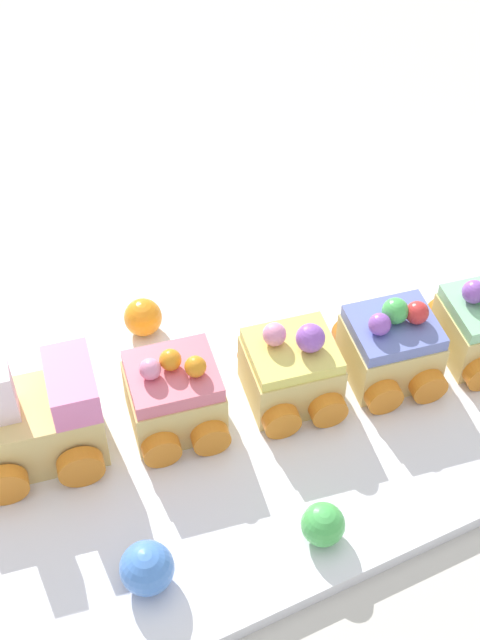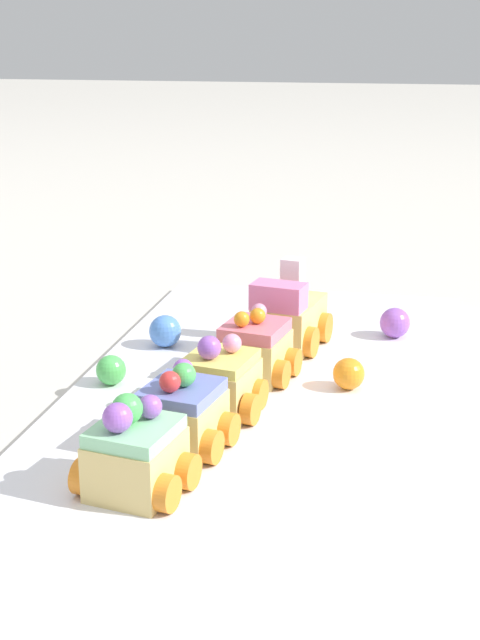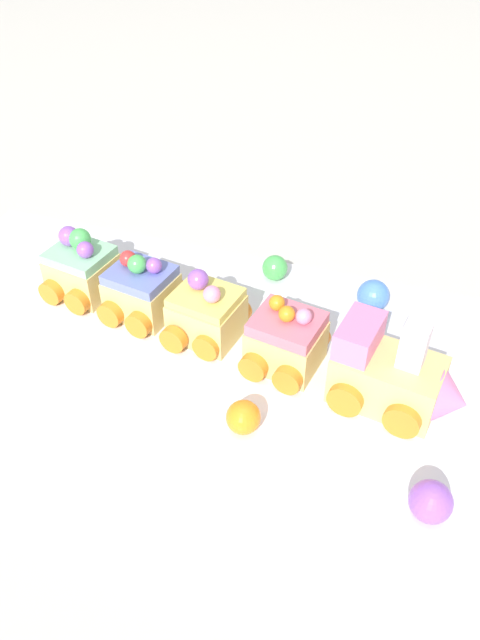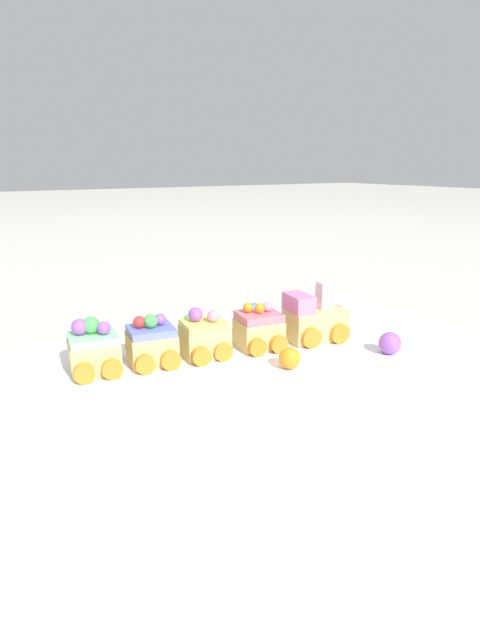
{
  "view_description": "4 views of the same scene",
  "coord_description": "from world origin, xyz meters",
  "px_view_note": "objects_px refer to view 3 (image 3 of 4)",
  "views": [
    {
      "loc": [
        0.17,
        0.37,
        0.5
      ],
      "look_at": [
        -0.01,
        -0.01,
        0.06
      ],
      "focal_mm": 50.0,
      "sensor_mm": 36.0,
      "label": 1
    },
    {
      "loc": [
        -0.69,
        -0.13,
        0.31
      ],
      "look_at": [
        0.03,
        0.03,
        0.07
      ],
      "focal_mm": 50.0,
      "sensor_mm": 36.0,
      "label": 2
    },
    {
      "loc": [
        0.14,
        -0.38,
        0.4
      ],
      "look_at": [
        0.02,
        -0.0,
        0.07
      ],
      "focal_mm": 35.0,
      "sensor_mm": 36.0,
      "label": 3
    },
    {
      "loc": [
        -0.33,
        -0.54,
        0.26
      ],
      "look_at": [
        0.03,
        0.04,
        0.05
      ],
      "focal_mm": 28.0,
      "sensor_mm": 36.0,
      "label": 4
    }
  ],
  "objects_px": {
    "gumball_purple": "(431,502)",
    "gumball_green": "(275,268)",
    "gumball_blue": "(373,296)",
    "gumball_orange": "(243,417)",
    "cake_car_lemon": "(207,314)",
    "cake_car_blueberry": "(142,291)",
    "cake_car_mint": "(82,269)",
    "cake_car_strawberry": "(286,341)",
    "cake_train_locomotive": "(395,377)"
  },
  "relations": [
    {
      "from": "cake_car_lemon",
      "to": "gumball_purple",
      "type": "height_order",
      "value": "cake_car_lemon"
    },
    {
      "from": "cake_car_strawberry",
      "to": "gumball_green",
      "type": "bearing_deg",
      "value": 119.97
    },
    {
      "from": "cake_car_lemon",
      "to": "cake_car_mint",
      "type": "relative_size",
      "value": 1.0
    },
    {
      "from": "gumball_purple",
      "to": "gumball_orange",
      "type": "distance_m",
      "value": 0.15
    },
    {
      "from": "cake_train_locomotive",
      "to": "gumball_purple",
      "type": "relative_size",
      "value": 3.73
    },
    {
      "from": "cake_train_locomotive",
      "to": "gumball_blue",
      "type": "distance_m",
      "value": 0.12
    },
    {
      "from": "gumball_orange",
      "to": "gumball_green",
      "type": "bearing_deg",
      "value": 99.45
    },
    {
      "from": "cake_car_blueberry",
      "to": "gumball_green",
      "type": "xyz_separation_m",
      "value": [
        0.11,
        0.1,
        -0.01
      ]
    },
    {
      "from": "cake_train_locomotive",
      "to": "cake_car_blueberry",
      "type": "relative_size",
      "value": 1.43
    },
    {
      "from": "cake_car_lemon",
      "to": "cake_car_mint",
      "type": "bearing_deg",
      "value": 179.89
    },
    {
      "from": "cake_car_strawberry",
      "to": "gumball_orange",
      "type": "bearing_deg",
      "value": -87.77
    },
    {
      "from": "cake_car_lemon",
      "to": "gumball_blue",
      "type": "xyz_separation_m",
      "value": [
        0.14,
        0.09,
        -0.01
      ]
    },
    {
      "from": "cake_car_blueberry",
      "to": "gumball_green",
      "type": "distance_m",
      "value": 0.14
    },
    {
      "from": "cake_car_mint",
      "to": "gumball_purple",
      "type": "bearing_deg",
      "value": -13.89
    },
    {
      "from": "cake_train_locomotive",
      "to": "gumball_purple",
      "type": "distance_m",
      "value": 0.11
    },
    {
      "from": "cake_car_blueberry",
      "to": "gumball_purple",
      "type": "bearing_deg",
      "value": -16.97
    },
    {
      "from": "cake_train_locomotive",
      "to": "cake_car_strawberry",
      "type": "relative_size",
      "value": 1.43
    },
    {
      "from": "cake_car_blueberry",
      "to": "gumball_blue",
      "type": "bearing_deg",
      "value": 29.5
    },
    {
      "from": "gumball_green",
      "to": "gumball_orange",
      "type": "distance_m",
      "value": 0.21
    },
    {
      "from": "cake_car_strawberry",
      "to": "gumball_orange",
      "type": "height_order",
      "value": "cake_car_strawberry"
    },
    {
      "from": "cake_car_strawberry",
      "to": "gumball_purple",
      "type": "bearing_deg",
      "value": -31.27
    },
    {
      "from": "cake_train_locomotive",
      "to": "gumball_orange",
      "type": "xyz_separation_m",
      "value": [
        -0.11,
        -0.07,
        -0.01
      ]
    },
    {
      "from": "gumball_purple",
      "to": "gumball_orange",
      "type": "bearing_deg",
      "value": 167.71
    },
    {
      "from": "cake_train_locomotive",
      "to": "gumball_green",
      "type": "xyz_separation_m",
      "value": [
        -0.14,
        0.14,
        -0.01
      ]
    },
    {
      "from": "cake_car_blueberry",
      "to": "gumball_blue",
      "type": "distance_m",
      "value": 0.23
    },
    {
      "from": "gumball_blue",
      "to": "cake_train_locomotive",
      "type": "bearing_deg",
      "value": -73.22
    },
    {
      "from": "cake_train_locomotive",
      "to": "cake_car_mint",
      "type": "bearing_deg",
      "value": 179.94
    },
    {
      "from": "cake_car_lemon",
      "to": "gumball_green",
      "type": "relative_size",
      "value": 3.01
    },
    {
      "from": "cake_car_mint",
      "to": "gumball_purple",
      "type": "distance_m",
      "value": 0.39
    },
    {
      "from": "cake_car_mint",
      "to": "gumball_orange",
      "type": "distance_m",
      "value": 0.25
    },
    {
      "from": "cake_car_strawberry",
      "to": "gumball_blue",
      "type": "distance_m",
      "value": 0.12
    },
    {
      "from": "gumball_blue",
      "to": "gumball_green",
      "type": "xyz_separation_m",
      "value": [
        -0.11,
        0.02,
        -0.0
      ]
    },
    {
      "from": "cake_car_strawberry",
      "to": "cake_car_mint",
      "type": "bearing_deg",
      "value": 179.94
    },
    {
      "from": "gumball_purple",
      "to": "gumball_green",
      "type": "height_order",
      "value": "gumball_purple"
    },
    {
      "from": "cake_car_mint",
      "to": "gumball_green",
      "type": "bearing_deg",
      "value": 34.39
    },
    {
      "from": "gumball_blue",
      "to": "gumball_orange",
      "type": "bearing_deg",
      "value": -110.75
    },
    {
      "from": "cake_train_locomotive",
      "to": "cake_car_strawberry",
      "type": "height_order",
      "value": "cake_train_locomotive"
    },
    {
      "from": "cake_car_lemon",
      "to": "gumball_orange",
      "type": "relative_size",
      "value": 2.88
    },
    {
      "from": "gumball_green",
      "to": "gumball_orange",
      "type": "height_order",
      "value": "gumball_orange"
    },
    {
      "from": "cake_car_lemon",
      "to": "cake_car_blueberry",
      "type": "height_order",
      "value": "same"
    },
    {
      "from": "cake_car_strawberry",
      "to": "gumball_orange",
      "type": "xyz_separation_m",
      "value": [
        -0.01,
        -0.09,
        -0.01
      ]
    },
    {
      "from": "cake_car_mint",
      "to": "gumball_orange",
      "type": "bearing_deg",
      "value": -20.66
    },
    {
      "from": "gumball_purple",
      "to": "gumball_green",
      "type": "distance_m",
      "value": 0.3
    },
    {
      "from": "gumball_green",
      "to": "gumball_orange",
      "type": "bearing_deg",
      "value": -80.55
    },
    {
      "from": "gumball_blue",
      "to": "cake_car_mint",
      "type": "bearing_deg",
      "value": -167.07
    },
    {
      "from": "cake_car_blueberry",
      "to": "gumball_orange",
      "type": "relative_size",
      "value": 2.88
    },
    {
      "from": "gumball_blue",
      "to": "gumball_purple",
      "type": "xyz_separation_m",
      "value": [
        0.08,
        -0.22,
        -0.0
      ]
    },
    {
      "from": "gumball_blue",
      "to": "gumball_green",
      "type": "distance_m",
      "value": 0.11
    },
    {
      "from": "cake_car_mint",
      "to": "gumball_blue",
      "type": "distance_m",
      "value": 0.29
    },
    {
      "from": "cake_car_mint",
      "to": "gumball_green",
      "type": "distance_m",
      "value": 0.2
    }
  ]
}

